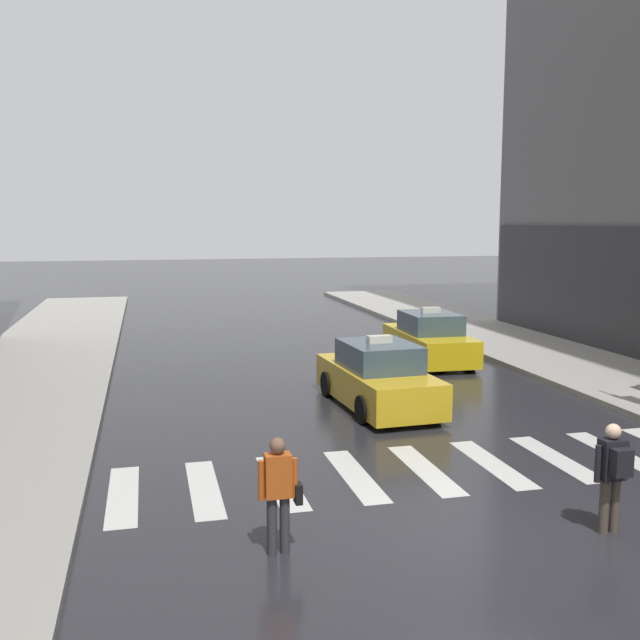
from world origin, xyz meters
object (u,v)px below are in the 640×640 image
object	(u,v)px
pedestrian_with_backpack	(613,470)
pedestrian_with_handbag	(279,488)
taxi_lead	(378,378)
taxi_second	(429,340)

from	to	relation	value
pedestrian_with_backpack	pedestrian_with_handbag	world-z (taller)	same
pedestrian_with_handbag	pedestrian_with_backpack	bearing A→B (deg)	-6.09
taxi_lead	pedestrian_with_backpack	size ratio (longest dim) A/B	2.80
pedestrian_with_backpack	pedestrian_with_handbag	distance (m)	4.86
pedestrian_with_handbag	taxi_second	bearing A→B (deg)	59.73
taxi_second	pedestrian_with_handbag	bearing A→B (deg)	-120.27
taxi_lead	pedestrian_with_backpack	xyz separation A→B (m)	(1.03, -7.78, 0.25)
taxi_second	pedestrian_with_handbag	size ratio (longest dim) A/B	2.78
taxi_second	taxi_lead	bearing A→B (deg)	-123.75
pedestrian_with_backpack	pedestrian_with_handbag	size ratio (longest dim) A/B	1.00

